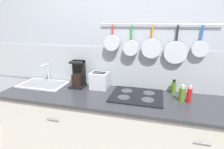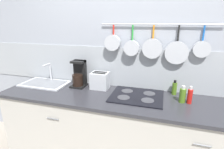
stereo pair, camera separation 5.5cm
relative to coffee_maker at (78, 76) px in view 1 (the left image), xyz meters
name	(u,v)px [view 1 (the left image)]	position (x,y,z in m)	size (l,w,h in m)	color
wall_back	(133,58)	(0.65, 0.17, 0.23)	(7.20, 0.16, 2.60)	#999EA8
cabinet_base	(125,135)	(0.65, -0.19, -0.61)	(2.87, 0.63, 0.87)	#B7B2A8
countertop	(126,99)	(0.65, -0.19, -0.15)	(2.91, 0.65, 0.03)	#2D2D33
sink_basin	(44,83)	(-0.47, -0.06, -0.12)	(0.59, 0.37, 0.25)	#B7BABF
coffee_maker	(78,76)	(0.00, 0.00, 0.00)	(0.17, 0.18, 0.33)	black
toaster	(99,81)	(0.28, 0.00, -0.03)	(0.23, 0.17, 0.20)	#B7BABF
cooktop	(137,96)	(0.75, -0.11, -0.13)	(0.56, 0.47, 0.01)	black
bottle_hot_sauce	(174,87)	(1.14, 0.07, -0.06)	(0.05, 0.05, 0.17)	#4C721E
bottle_vinegar	(182,94)	(1.21, -0.12, -0.06)	(0.06, 0.06, 0.18)	#4C721E
bottle_dish_soap	(189,95)	(1.28, -0.13, -0.06)	(0.05, 0.05, 0.18)	red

